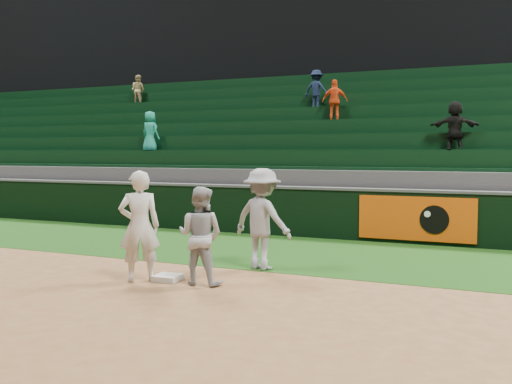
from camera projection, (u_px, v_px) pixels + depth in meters
ground at (188, 277)px, 9.59m from camera, size 70.00×70.00×0.00m
foul_grass at (259, 249)px, 12.33m from camera, size 36.00×4.20×0.01m
upper_deck at (391, 64)px, 25.09m from camera, size 40.00×12.00×12.00m
first_base at (168, 278)px, 9.35m from camera, size 0.44×0.44×0.09m
first_baseman at (139, 226)px, 9.23m from camera, size 0.79×0.74×1.81m
baserunner at (200, 236)px, 9.03m from camera, size 0.79×0.64×1.56m
base_coach at (262, 219)px, 10.18m from camera, size 1.29×0.92×1.81m
field_wall at (295, 211)px, 14.28m from camera, size 36.00×0.45×1.25m
stadium_seating at (336, 165)px, 17.65m from camera, size 36.00×5.95×5.05m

